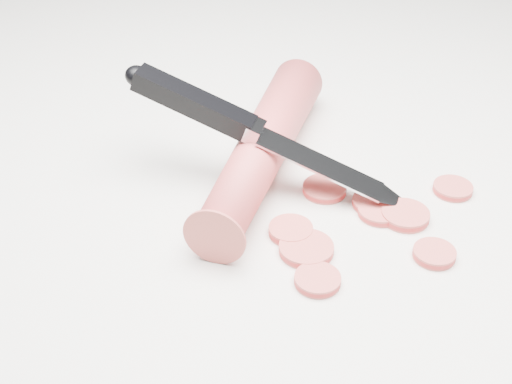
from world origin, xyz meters
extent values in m
plane|color=silver|center=(0.00, 0.00, 0.00)|extent=(2.40, 2.40, 0.00)
cylinder|color=#C9393C|center=(-0.03, 0.03, 0.02)|extent=(0.15, 0.21, 0.04)
cylinder|color=#C2453E|center=(-0.03, -0.07, 0.00)|extent=(0.04, 0.04, 0.01)
cylinder|color=#C2453E|center=(0.04, -0.03, 0.00)|extent=(0.03, 0.03, 0.01)
cylinder|color=#C2453E|center=(0.04, -0.04, 0.00)|extent=(0.03, 0.03, 0.01)
cylinder|color=#C2453E|center=(0.05, -0.10, 0.00)|extent=(0.03, 0.03, 0.01)
cylinder|color=#C2453E|center=(0.10, -0.03, 0.00)|extent=(0.03, 0.03, 0.01)
cylinder|color=#C2453E|center=(0.01, -0.01, 0.00)|extent=(0.03, 0.03, 0.01)
cylinder|color=#C2453E|center=(-0.03, -0.10, 0.00)|extent=(0.03, 0.03, 0.01)
cylinder|color=#C2453E|center=(-0.03, -0.05, 0.00)|extent=(0.03, 0.03, 0.01)
cylinder|color=#C2453E|center=(0.05, -0.05, 0.00)|extent=(0.03, 0.03, 0.01)
camera|label=1|loc=(-0.16, -0.41, 0.32)|focal=50.00mm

